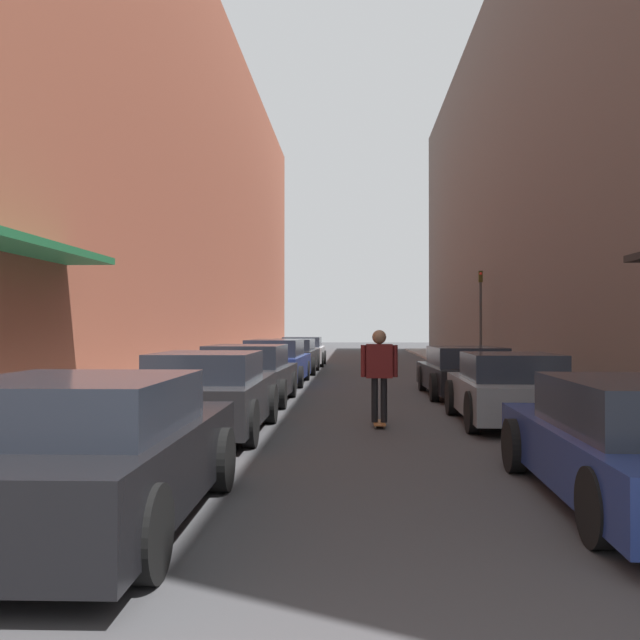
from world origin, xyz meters
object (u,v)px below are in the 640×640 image
(parked_car_right_2, at_px, (465,372))
(parked_car_left_0, at_px, (84,453))
(parked_car_left_3, at_px, (276,363))
(parked_car_left_4, at_px, (292,356))
(skateboarder, at_px, (379,367))
(parked_car_left_2, at_px, (247,375))
(parked_car_left_1, at_px, (209,394))
(parked_car_right_1, at_px, (509,389))
(traffic_light, at_px, (481,308))
(parked_car_left_5, at_px, (303,352))

(parked_car_right_2, bearing_deg, parked_car_left_0, -113.21)
(parked_car_left_3, relative_size, parked_car_right_2, 1.02)
(parked_car_left_4, bearing_deg, parked_car_left_0, -90.05)
(parked_car_left_3, relative_size, skateboarder, 2.81)
(parked_car_left_2, relative_size, parked_car_left_3, 0.87)
(parked_car_right_2, bearing_deg, skateboarder, -112.90)
(parked_car_left_2, height_order, skateboarder, skateboarder)
(parked_car_left_1, bearing_deg, parked_car_right_1, 15.78)
(parked_car_right_2, relative_size, traffic_light, 1.21)
(parked_car_left_1, height_order, parked_car_right_2, parked_car_left_1)
(parked_car_left_5, bearing_deg, parked_car_left_4, -90.15)
(parked_car_right_1, bearing_deg, parked_car_right_2, 89.80)
(traffic_light, bearing_deg, parked_car_right_2, -102.01)
(parked_car_left_0, height_order, parked_car_right_1, parked_car_left_0)
(parked_car_left_0, xyz_separation_m, parked_car_left_1, (-0.02, 5.31, 0.01))
(parked_car_left_0, bearing_deg, skateboarder, 66.53)
(parked_car_left_1, bearing_deg, skateboarder, 20.21)
(parked_car_left_0, bearing_deg, parked_car_left_2, 90.57)
(parked_car_right_2, bearing_deg, parked_car_left_3, 145.49)
(parked_car_left_3, bearing_deg, parked_car_right_2, -34.51)
(parked_car_left_3, height_order, parked_car_right_2, parked_car_left_3)
(parked_car_left_4, bearing_deg, parked_car_left_5, 89.85)
(parked_car_left_1, relative_size, parked_car_right_1, 1.05)
(parked_car_left_1, height_order, traffic_light, traffic_light)
(parked_car_left_3, height_order, parked_car_left_5, parked_car_left_3)
(parked_car_left_5, xyz_separation_m, parked_car_right_2, (5.04, -13.79, -0.02))
(parked_car_left_1, distance_m, parked_car_right_1, 5.27)
(parked_car_left_2, relative_size, traffic_light, 1.07)
(parked_car_right_1, distance_m, parked_car_right_2, 5.09)
(parked_car_left_5, bearing_deg, parked_car_left_0, -90.07)
(parked_car_left_4, xyz_separation_m, parked_car_right_1, (5.04, -13.76, -0.01))
(skateboarder, bearing_deg, parked_car_left_3, 107.20)
(parked_car_left_3, relative_size, parked_car_right_1, 1.18)
(parked_car_left_0, xyz_separation_m, parked_car_right_2, (5.08, 11.84, -0.04))
(parked_car_left_3, distance_m, skateboarder, 9.45)
(parked_car_right_2, bearing_deg, parked_car_left_1, -127.97)
(parked_car_right_1, height_order, parked_car_right_2, parked_car_right_1)
(parked_car_left_2, bearing_deg, parked_car_left_5, 89.51)
(parked_car_left_0, distance_m, parked_car_left_4, 20.50)
(parked_car_left_2, distance_m, parked_car_left_5, 15.59)
(parked_car_left_0, bearing_deg, parked_car_left_3, 90.16)
(parked_car_left_1, height_order, parked_car_left_4, parked_car_left_1)
(parked_car_left_3, height_order, parked_car_right_1, parked_car_left_3)
(parked_car_left_2, height_order, parked_car_right_1, parked_car_left_2)
(parked_car_left_5, xyz_separation_m, skateboarder, (2.72, -19.30, 0.41))
(skateboarder, relative_size, traffic_light, 0.44)
(parked_car_left_2, relative_size, skateboarder, 2.44)
(traffic_light, bearing_deg, parked_car_left_2, -120.99)
(parked_car_left_2, bearing_deg, parked_car_left_4, 89.34)
(parked_car_left_5, relative_size, parked_car_right_1, 0.99)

